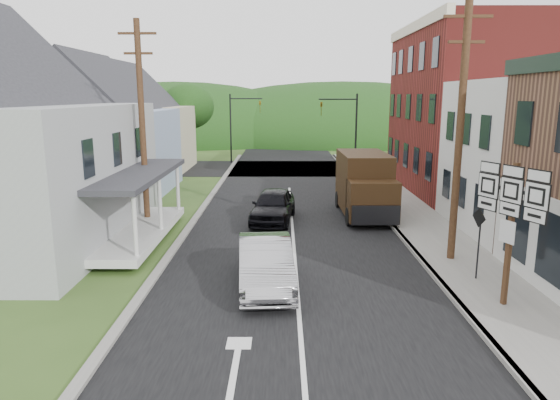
{
  "coord_description": "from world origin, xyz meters",
  "views": [
    {
      "loc": [
        -0.46,
        -13.64,
        5.88
      ],
      "look_at": [
        -0.54,
        3.84,
        2.2
      ],
      "focal_mm": 32.0,
      "sensor_mm": 36.0,
      "label": 1
    }
  ],
  "objects_px": {
    "silver_sedan": "(265,264)",
    "route_sign_cluster": "(510,215)",
    "warning_sign": "(479,234)",
    "dark_sedan": "(273,206)",
    "delivery_van": "(365,185)"
  },
  "relations": [
    {
      "from": "silver_sedan",
      "to": "route_sign_cluster",
      "type": "height_order",
      "value": "route_sign_cluster"
    },
    {
      "from": "silver_sedan",
      "to": "warning_sign",
      "type": "xyz_separation_m",
      "value": [
        6.69,
        0.38,
        0.88
      ]
    },
    {
      "from": "silver_sedan",
      "to": "dark_sedan",
      "type": "relative_size",
      "value": 1.02
    },
    {
      "from": "route_sign_cluster",
      "to": "warning_sign",
      "type": "relative_size",
      "value": 1.71
    },
    {
      "from": "route_sign_cluster",
      "to": "silver_sedan",
      "type": "bearing_deg",
      "value": 143.23
    },
    {
      "from": "delivery_van",
      "to": "silver_sedan",
      "type": "bearing_deg",
      "value": -117.02
    },
    {
      "from": "silver_sedan",
      "to": "dark_sedan",
      "type": "height_order",
      "value": "dark_sedan"
    },
    {
      "from": "dark_sedan",
      "to": "route_sign_cluster",
      "type": "height_order",
      "value": "route_sign_cluster"
    },
    {
      "from": "dark_sedan",
      "to": "warning_sign",
      "type": "height_order",
      "value": "warning_sign"
    },
    {
      "from": "dark_sedan",
      "to": "delivery_van",
      "type": "relative_size",
      "value": 0.81
    },
    {
      "from": "delivery_van",
      "to": "warning_sign",
      "type": "height_order",
      "value": "delivery_van"
    },
    {
      "from": "delivery_van",
      "to": "route_sign_cluster",
      "type": "relative_size",
      "value": 1.4
    },
    {
      "from": "dark_sedan",
      "to": "delivery_van",
      "type": "distance_m",
      "value": 4.69
    },
    {
      "from": "dark_sedan",
      "to": "warning_sign",
      "type": "relative_size",
      "value": 1.93
    },
    {
      "from": "dark_sedan",
      "to": "delivery_van",
      "type": "height_order",
      "value": "delivery_van"
    }
  ]
}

